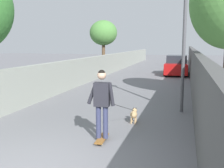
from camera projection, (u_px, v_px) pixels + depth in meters
The scene contains 9 objects.
ground_plane at pixel (143, 79), 18.46m from camera, with size 80.00×80.00×0.00m, color slate.
wall_left at pixel (89, 69), 17.30m from camera, with size 48.00×0.30×1.56m, color #999E93.
fence_right at pixel (194, 68), 15.55m from camera, with size 48.00×0.30×2.05m, color #4C4C4C.
tree_left_near at pixel (103, 33), 23.89m from camera, with size 2.45×2.45×4.49m.
lamp_post at pixel (185, 21), 9.16m from camera, with size 0.36×0.36×4.74m.
skateboard at pixel (102, 138), 6.77m from camera, with size 0.81×0.25×0.08m.
person_skateboarder at pixel (102, 99), 6.62m from camera, with size 0.24×0.71×1.73m.
dog at pixel (134, 114), 8.31m from camera, with size 2.06×0.60×1.06m.
car_near at pixel (177, 66), 20.92m from camera, with size 3.81×1.80×1.54m.
Camera 1 is at (-4.22, -2.79, 2.45)m, focal length 42.92 mm.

